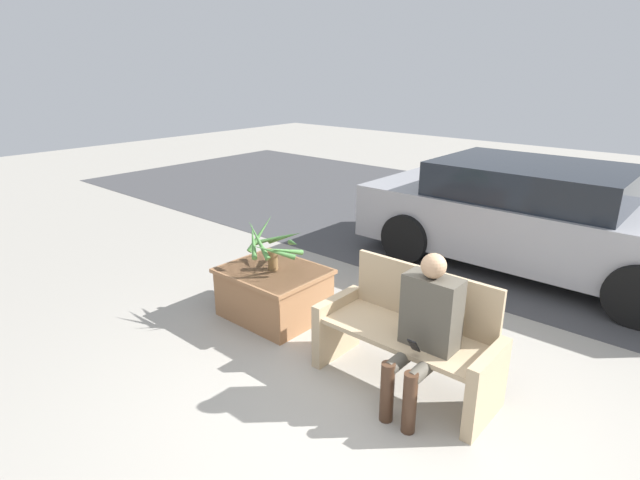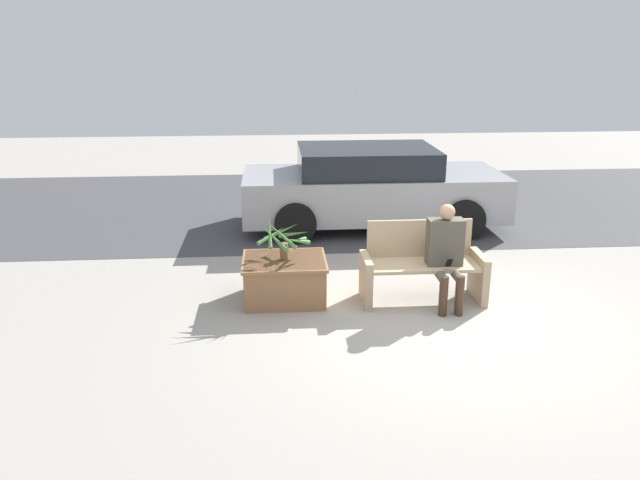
% 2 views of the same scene
% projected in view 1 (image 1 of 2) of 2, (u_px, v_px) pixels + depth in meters
% --- Properties ---
extents(ground_plane, '(30.00, 30.00, 0.00)m').
position_uv_depth(ground_plane, '(366.00, 421.00, 3.74)').
color(ground_plane, '#9E998E').
extents(road_surface, '(20.00, 6.00, 0.01)m').
position_uv_depth(road_surface, '(575.00, 241.00, 7.61)').
color(road_surface, '#424244').
rests_on(road_surface, ground_plane).
extents(bench, '(1.50, 0.59, 0.97)m').
position_uv_depth(bench, '(409.00, 336.00, 4.07)').
color(bench, tan).
rests_on(bench, ground_plane).
extents(person_seated, '(0.42, 0.57, 1.25)m').
position_uv_depth(person_seated, '(425.00, 325.00, 3.70)').
color(person_seated, '#4C473D').
rests_on(person_seated, ground_plane).
extents(planter_box, '(1.03, 0.86, 0.53)m').
position_uv_depth(planter_box, '(274.00, 291.00, 5.24)').
color(planter_box, '#936642').
rests_on(planter_box, ground_plane).
extents(potted_plant, '(0.67, 0.67, 0.54)m').
position_uv_depth(potted_plant, '(273.00, 245.00, 5.07)').
color(potted_plant, brown).
rests_on(potted_plant, planter_box).
extents(parked_car, '(4.39, 1.98, 1.37)m').
position_uv_depth(parked_car, '(534.00, 217.00, 6.38)').
color(parked_car, '#99999E').
rests_on(parked_car, ground_plane).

